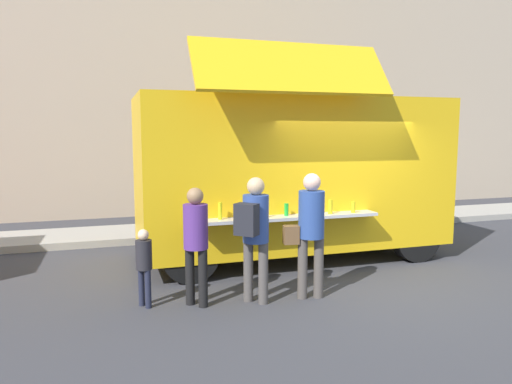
{
  "coord_description": "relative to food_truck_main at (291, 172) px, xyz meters",
  "views": [
    {
      "loc": [
        -3.79,
        -6.27,
        2.3
      ],
      "look_at": [
        -1.34,
        1.42,
        1.3
      ],
      "focal_mm": 33.2,
      "sensor_mm": 36.0,
      "label": 1
    }
  ],
  "objects": [
    {
      "name": "ground_plane",
      "position": [
        0.53,
        -1.8,
        -1.59
      ],
      "size": [
        60.0,
        60.0,
        0.0
      ],
      "primitive_type": "plane",
      "color": "#38383D"
    },
    {
      "name": "curb_strip",
      "position": [
        -4.0,
        2.62,
        -1.52
      ],
      "size": [
        28.0,
        1.6,
        0.15
      ],
      "primitive_type": "cube",
      "color": "#9E998E",
      "rests_on": "ground"
    },
    {
      "name": "building_behind",
      "position": [
        -3.0,
        6.52,
        3.49
      ],
      "size": [
        32.0,
        2.4,
        10.16
      ],
      "primitive_type": "cube",
      "color": "#BEA78D",
      "rests_on": "ground"
    },
    {
      "name": "food_truck_main",
      "position": [
        0.0,
        0.0,
        0.0
      ],
      "size": [
        5.51,
        2.92,
        3.69
      ],
      "rotation": [
        0.0,
        0.0,
        -0.0
      ],
      "color": "yellow",
      "rests_on": "ground"
    },
    {
      "name": "trash_bin",
      "position": [
        3.72,
        2.32,
        -1.12
      ],
      "size": [
        0.6,
        0.6,
        0.95
      ],
      "primitive_type": "cylinder",
      "color": "#2F6437",
      "rests_on": "ground"
    },
    {
      "name": "customer_front_ordering",
      "position": [
        -0.59,
        -2.17,
        -0.55
      ],
      "size": [
        0.58,
        0.36,
        1.76
      ],
      "rotation": [
        0.0,
        0.0,
        1.41
      ],
      "color": "#4E4742",
      "rests_on": "ground"
    },
    {
      "name": "customer_mid_with_backpack",
      "position": [
        -1.39,
        -2.14,
        -0.54
      ],
      "size": [
        0.53,
        0.54,
        1.72
      ],
      "rotation": [
        0.0,
        0.0,
        0.8
      ],
      "color": "#4D4744",
      "rests_on": "ground"
    },
    {
      "name": "customer_rear_waiting",
      "position": [
        -2.15,
        -1.98,
        -0.64
      ],
      "size": [
        0.33,
        0.33,
        1.6
      ],
      "rotation": [
        0.0,
        0.0,
        0.78
      ],
      "color": "black",
      "rests_on": "ground"
    },
    {
      "name": "child_near_queue",
      "position": [
        -2.82,
        -1.82,
        -0.97
      ],
      "size": [
        0.21,
        0.21,
        1.05
      ],
      "rotation": [
        0.0,
        0.0,
        0.58
      ],
      "color": "#1F2235",
      "rests_on": "ground"
    }
  ]
}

